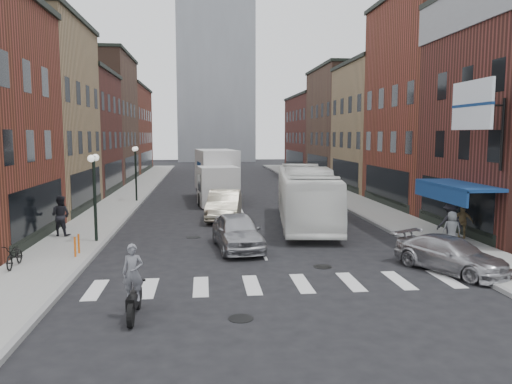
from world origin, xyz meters
TOP-DOWN VIEW (x-y plane):
  - ground at (0.00, 0.00)m, footprint 160.00×160.00m
  - sidewalk_left at (-8.50, 22.00)m, footprint 3.00×74.00m
  - sidewalk_right at (8.50, 22.00)m, footprint 3.00×74.00m
  - curb_left at (-7.00, 22.00)m, footprint 0.20×74.00m
  - curb_right at (7.00, 22.00)m, footprint 0.20×74.00m
  - crosswalk_stripes at (0.00, -3.00)m, footprint 12.00×2.20m
  - bldg_left_mid_a at (-14.99, 14.00)m, footprint 10.30×10.20m
  - bldg_left_mid_b at (-14.99, 24.00)m, footprint 10.30×10.20m
  - bldg_left_far_a at (-14.99, 35.00)m, footprint 10.30×12.20m
  - bldg_left_far_b at (-14.99, 49.00)m, footprint 10.30×16.20m
  - bldg_right_mid_a at (15.00, 14.00)m, footprint 10.30×10.20m
  - bldg_right_mid_b at (14.99, 24.00)m, footprint 10.30×10.20m
  - bldg_right_far_a at (14.99, 35.00)m, footprint 10.30×12.20m
  - bldg_right_far_b at (14.99, 49.00)m, footprint 10.30×16.20m
  - awning_blue at (8.93, 2.50)m, footprint 1.80×5.00m
  - billboard_sign at (8.59, 0.50)m, footprint 1.52×3.00m
  - distant_tower at (0.00, 78.00)m, footprint 14.00×14.00m
  - streetlamp_near at (-7.40, 4.00)m, footprint 0.32×1.22m
  - streetlamp_far at (-7.40, 18.00)m, footprint 0.32×1.22m
  - bike_rack at (-7.60, 1.30)m, footprint 0.08×0.68m
  - box_truck at (-1.47, 18.12)m, footprint 3.37×9.03m
  - motorcycle_rider at (-4.40, -5.67)m, footprint 0.59×2.04m
  - transit_bus at (3.17, 7.89)m, footprint 4.10×11.83m
  - sedan_left_near at (-1.03, 2.28)m, footprint 2.35×4.79m
  - sedan_left_far at (-1.26, 10.15)m, footprint 2.44×5.36m
  - curb_car at (6.50, -2.12)m, footprint 3.55×4.69m
  - parked_bicycle at (-9.42, -0.35)m, footprint 0.63×1.65m
  - ped_left_solo at (-9.32, 5.37)m, footprint 1.07×0.80m
  - ped_right_a at (8.57, 1.99)m, footprint 1.17×0.59m
  - ped_right_b at (9.60, 2.78)m, footprint 1.02×0.86m
  - ped_right_c at (8.19, 1.07)m, footprint 0.85×0.65m

SIDE VIEW (x-z plane):
  - ground at x=0.00m, z-range 0.00..0.00m
  - curb_left at x=-7.00m, z-range -0.08..0.08m
  - curb_right at x=7.00m, z-range -0.08..0.08m
  - crosswalk_stripes at x=0.00m, z-range -0.01..0.01m
  - sidewalk_left at x=-8.50m, z-range 0.00..0.15m
  - sidewalk_right at x=8.50m, z-range 0.00..0.15m
  - bike_rack at x=-7.60m, z-range 0.15..0.95m
  - parked_bicycle at x=-9.42m, z-range 0.15..1.01m
  - curb_car at x=6.50m, z-range 0.00..1.27m
  - sedan_left_near at x=-1.03m, z-range 0.00..1.57m
  - sedan_left_far at x=-1.26m, z-range 0.00..1.71m
  - ped_right_b at x=9.60m, z-range 0.15..1.71m
  - ped_right_c at x=8.19m, z-range 0.15..1.72m
  - motorcycle_rider at x=-4.40m, z-range -0.07..2.01m
  - ped_right_a at x=8.57m, z-range 0.15..1.96m
  - ped_left_solo at x=-9.32m, z-range 0.15..2.10m
  - transit_bus at x=3.17m, z-range 0.00..3.23m
  - box_truck at x=-1.47m, z-range -0.02..3.79m
  - awning_blue at x=8.93m, z-range 2.24..3.02m
  - streetlamp_near at x=-7.40m, z-range 0.86..4.97m
  - streetlamp_far at x=-7.40m, z-range 0.86..4.97m
  - bldg_right_far_b at x=14.99m, z-range 0.00..10.30m
  - bldg_left_mid_b at x=-14.99m, z-range 0.00..10.30m
  - bldg_left_far_b at x=-14.99m, z-range 0.00..11.30m
  - bldg_right_mid_b at x=14.99m, z-range 0.00..11.30m
  - billboard_sign at x=8.59m, z-range 4.28..7.98m
  - bldg_right_far_a at x=14.99m, z-range 0.00..12.30m
  - bldg_left_mid_a at x=-14.99m, z-range 0.00..12.30m
  - bldg_left_far_a at x=-14.99m, z-range 0.00..13.30m
  - bldg_right_mid_a at x=15.00m, z-range 0.00..14.30m
  - distant_tower at x=0.00m, z-range 0.00..50.00m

